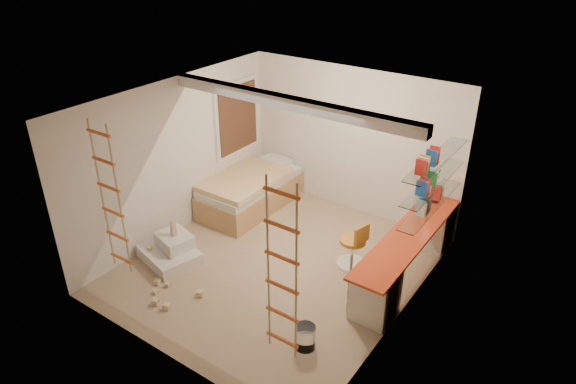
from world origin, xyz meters
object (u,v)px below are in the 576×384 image
Objects in this scene: bed at (250,191)px; swivel_chair at (353,250)px; desk at (407,254)px; play_platform at (171,251)px.

bed is 2.59× the size of swivel_chair.
play_platform is (-3.17, -1.66, -0.25)m from desk.
desk is at bearing -6.49° from bed.
desk is 3.62× the size of swivel_chair.
play_platform is (-2.40, -1.46, -0.13)m from swivel_chair.
bed is 2.50m from swivel_chair.
swivel_chair reaches higher than bed.
bed is at bearing 173.51° from desk.
play_platform is at bearing -152.35° from desk.
desk is 2.69× the size of play_platform.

